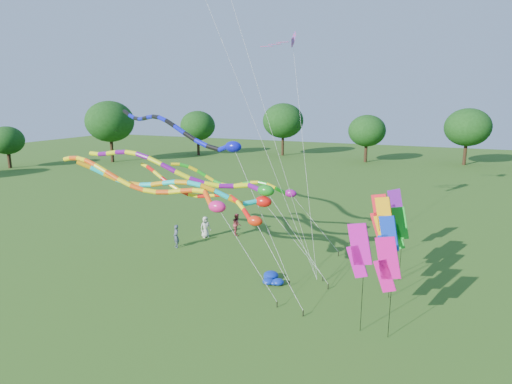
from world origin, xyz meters
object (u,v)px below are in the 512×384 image
at_px(tube_kite_orange, 156,186).
at_px(blue_nylon_heap, 273,278).
at_px(tube_kite_red, 210,198).
at_px(person_b, 176,236).
at_px(person_c, 237,224).
at_px(person_a, 205,227).

distance_m(tube_kite_orange, blue_nylon_heap, 8.24).
height_order(tube_kite_red, blue_nylon_heap, tube_kite_red).
xyz_separation_m(person_b, person_c, (2.63, 4.12, 0.02)).
height_order(tube_kite_orange, person_a, tube_kite_orange).
bearing_deg(tube_kite_red, blue_nylon_heap, 29.26).
relative_size(blue_nylon_heap, person_c, 0.80).
distance_m(tube_kite_orange, person_b, 6.73).
relative_size(person_b, person_c, 0.97).
bearing_deg(tube_kite_red, person_a, 144.60).
relative_size(tube_kite_orange, person_b, 8.98).
distance_m(person_b, person_c, 4.89).
distance_m(tube_kite_orange, person_c, 9.84).
bearing_deg(person_b, tube_kite_red, 4.22).
distance_m(tube_kite_red, person_a, 7.93).
bearing_deg(tube_kite_red, person_b, 166.94).
bearing_deg(tube_kite_red, tube_kite_orange, -128.46).
bearing_deg(blue_nylon_heap, tube_kite_red, -172.59).
height_order(blue_nylon_heap, person_a, person_a).
distance_m(blue_nylon_heap, person_b, 8.57).
relative_size(person_a, person_b, 0.98).
height_order(person_b, person_c, person_c).
height_order(person_a, person_c, person_c).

